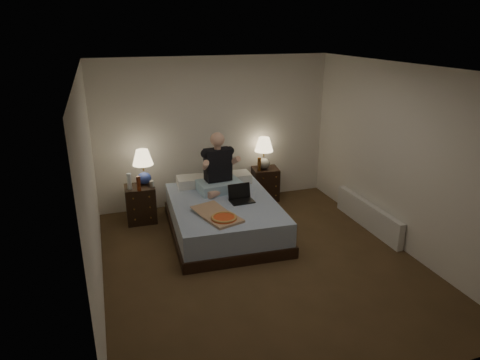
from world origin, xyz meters
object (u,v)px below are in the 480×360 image
object	(u,v)px
lamp_right	(264,153)
soda_can	(152,184)
nightstand_right	(265,184)
lamp_left	(143,167)
nightstand_left	(141,204)
water_bottle	(129,181)
beer_bottle_left	(139,183)
person	(219,163)
pizza_box	(224,218)
radiator	(368,215)
bed	(224,217)
beer_bottle_right	(259,164)
laptop	(242,194)

from	to	relation	value
lamp_right	soda_can	world-z (taller)	lamp_right
nightstand_right	lamp_left	distance (m)	2.20
nightstand_left	soda_can	xyz separation A→B (m)	(0.19, -0.08, 0.34)
water_bottle	beer_bottle_left	bearing A→B (deg)	-42.31
person	beer_bottle_left	bearing A→B (deg)	166.92
nightstand_right	pizza_box	xyz separation A→B (m)	(-1.25, -1.69, 0.25)
water_bottle	nightstand_left	bearing A→B (deg)	22.16
pizza_box	radiator	bearing A→B (deg)	-14.89
nightstand_left	nightstand_right	distance (m)	2.22
bed	nightstand_left	xyz separation A→B (m)	(-1.14, 0.79, 0.04)
bed	beer_bottle_right	size ratio (longest dim) A/B	8.69
bed	radiator	bearing A→B (deg)	-11.01
bed	nightstand_right	size ratio (longest dim) A/B	3.46
lamp_left	lamp_right	bearing A→B (deg)	4.28
pizza_box	bed	bearing A→B (deg)	56.51
nightstand_left	beer_bottle_left	world-z (taller)	beer_bottle_left
nightstand_left	pizza_box	distance (m)	1.74
radiator	bed	bearing A→B (deg)	166.12
lamp_left	laptop	bearing A→B (deg)	-37.03
nightstand_left	lamp_left	bearing A→B (deg)	47.47
beer_bottle_right	nightstand_right	bearing A→B (deg)	26.39
water_bottle	radiator	world-z (taller)	water_bottle
nightstand_left	soda_can	distance (m)	0.40
nightstand_left	laptop	size ratio (longest dim) A/B	1.73
bed	pizza_box	distance (m)	0.73
nightstand_right	soda_can	size ratio (longest dim) A/B	5.77
beer_bottle_right	laptop	bearing A→B (deg)	-122.25
lamp_right	laptop	distance (m)	1.40
beer_bottle_right	bed	bearing A→B (deg)	-133.49
beer_bottle_left	person	bearing A→B (deg)	-8.36
water_bottle	beer_bottle_right	size ratio (longest dim) A/B	1.09
nightstand_right	beer_bottle_right	size ratio (longest dim) A/B	2.51
lamp_left	beer_bottle_left	xyz separation A→B (m)	(-0.11, -0.27, -0.17)
bed	beer_bottle_left	distance (m)	1.39
person	pizza_box	size ratio (longest dim) A/B	1.22
bed	radiator	size ratio (longest dim) A/B	1.25
lamp_left	water_bottle	world-z (taller)	lamp_left
radiator	nightstand_right	bearing A→B (deg)	124.35
bed	water_bottle	distance (m)	1.55
beer_bottle_left	beer_bottle_right	distance (m)	2.11
beer_bottle_right	lamp_right	bearing A→B (deg)	33.30
person	beer_bottle_right	bearing A→B (deg)	26.92
nightstand_left	lamp_right	size ratio (longest dim) A/B	1.05
nightstand_right	person	world-z (taller)	person
bed	lamp_right	world-z (taller)	lamp_right
bed	lamp_left	size ratio (longest dim) A/B	3.57
lamp_left	beer_bottle_right	bearing A→B (deg)	2.45
nightstand_left	radiator	bearing A→B (deg)	-20.77
soda_can	beer_bottle_left	bearing A→B (deg)	-155.50
water_bottle	person	bearing A→B (deg)	-12.40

